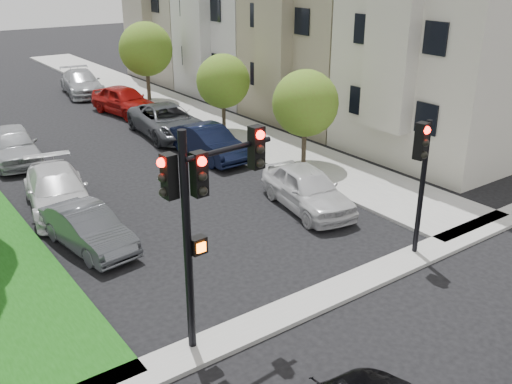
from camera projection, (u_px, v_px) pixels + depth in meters
ground at (382, 337)px, 13.30m from camera, size 140.00×140.00×0.00m
sidewalk_right at (163, 102)px, 34.92m from camera, size 3.50×44.00×0.12m
sidewalk_cross at (324, 297)px, 14.77m from camera, size 60.00×1.00×0.12m
small_tree_a at (305, 103)px, 23.21m from camera, size 2.73×2.73×4.10m
small_tree_b at (223, 81)px, 27.86m from camera, size 2.64×2.64×3.96m
small_tree_c at (146, 49)px, 33.97m from camera, size 3.20×3.20×4.81m
traffic_signal_main at (202, 201)px, 11.78m from camera, size 2.51×0.65×5.14m
traffic_signal_secondary at (422, 165)px, 15.84m from camera, size 0.55×0.44×4.12m
car_parked_0 at (307, 189)px, 19.87m from camera, size 2.57×4.66×1.50m
car_parked_1 at (209, 142)px, 24.97m from camera, size 1.60×4.41×1.44m
car_parked_2 at (167, 121)px, 28.12m from camera, size 3.05×5.73×1.53m
car_parked_3 at (124, 100)px, 32.05m from camera, size 2.63×4.97×1.61m
car_parked_4 at (82, 83)px, 36.79m from camera, size 2.97×5.55×1.53m
car_parked_5 at (88, 229)px, 17.17m from camera, size 1.88×4.03×1.28m
car_parked_6 at (57, 190)px, 19.84m from camera, size 2.82×5.14×1.41m
car_parked_7 at (13, 145)px, 24.47m from camera, size 2.29×4.73×1.55m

